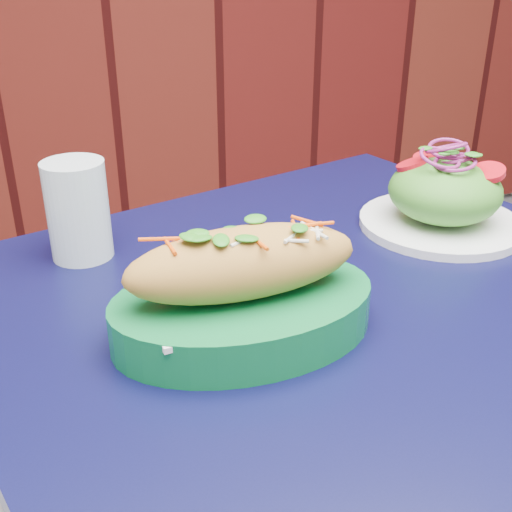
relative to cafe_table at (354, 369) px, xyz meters
name	(u,v)px	position (x,y,z in m)	size (l,w,h in m)	color
cafe_table	(354,369)	(0.00, 0.00, 0.00)	(1.00, 1.00, 0.75)	black
banh_mi_basket	(243,292)	(-0.14, -0.02, 0.14)	(0.27, 0.18, 0.12)	#0D6932
salad_plate	(444,197)	(0.20, 0.16, 0.13)	(0.22, 0.22, 0.12)	white
water_glass	(78,210)	(-0.28, 0.22, 0.15)	(0.08, 0.08, 0.12)	silver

